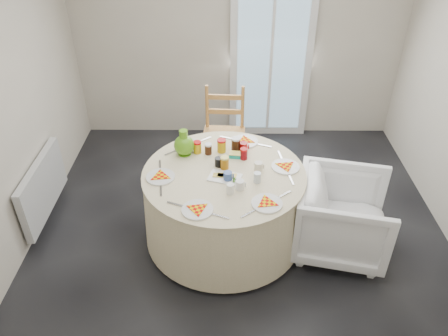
{
  "coord_description": "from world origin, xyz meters",
  "views": [
    {
      "loc": [
        -0.14,
        -3.19,
        2.98
      ],
      "look_at": [
        -0.16,
        -0.06,
        0.8
      ],
      "focal_mm": 35.0,
      "sensor_mm": 36.0,
      "label": 1
    }
  ],
  "objects_px": {
    "radiator": "(43,187)",
    "green_pitcher": "(184,143)",
    "table": "(224,205)",
    "wooden_chair": "(224,139)",
    "armchair": "(343,215)"
  },
  "relations": [
    {
      "from": "wooden_chair",
      "to": "table",
      "type": "bearing_deg",
      "value": -85.95
    },
    {
      "from": "armchair",
      "to": "green_pitcher",
      "type": "relative_size",
      "value": 3.33
    },
    {
      "from": "table",
      "to": "wooden_chair",
      "type": "relative_size",
      "value": 1.44
    },
    {
      "from": "radiator",
      "to": "green_pitcher",
      "type": "relative_size",
      "value": 4.06
    },
    {
      "from": "radiator",
      "to": "armchair",
      "type": "bearing_deg",
      "value": -8.11
    },
    {
      "from": "wooden_chair",
      "to": "green_pitcher",
      "type": "distance_m",
      "value": 0.92
    },
    {
      "from": "table",
      "to": "armchair",
      "type": "distance_m",
      "value": 1.08
    },
    {
      "from": "radiator",
      "to": "table",
      "type": "xyz_separation_m",
      "value": [
        1.78,
        -0.26,
        -0.01
      ]
    },
    {
      "from": "radiator",
      "to": "table",
      "type": "height_order",
      "value": "table"
    },
    {
      "from": "radiator",
      "to": "armchair",
      "type": "xyz_separation_m",
      "value": [
        2.85,
        -0.41,
        0.01
      ]
    },
    {
      "from": "radiator",
      "to": "wooden_chair",
      "type": "distance_m",
      "value": 1.94
    },
    {
      "from": "radiator",
      "to": "table",
      "type": "relative_size",
      "value": 0.67
    },
    {
      "from": "table",
      "to": "radiator",
      "type": "bearing_deg",
      "value": 171.67
    },
    {
      "from": "radiator",
      "to": "green_pitcher",
      "type": "height_order",
      "value": "green_pitcher"
    },
    {
      "from": "armchair",
      "to": "table",
      "type": "bearing_deg",
      "value": 94.56
    }
  ]
}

